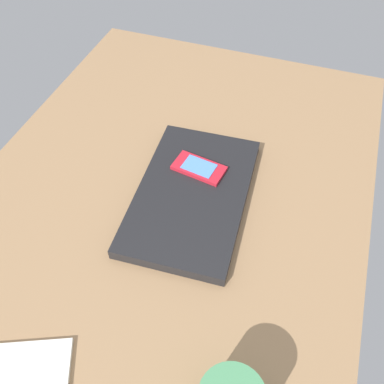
{
  "coord_description": "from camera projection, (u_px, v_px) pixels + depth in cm",
  "views": [
    {
      "loc": [
        46.98,
        22.98,
        69.37
      ],
      "look_at": [
        -4.39,
        5.15,
        5.0
      ],
      "focal_mm": 39.61,
      "sensor_mm": 36.0,
      "label": 1
    }
  ],
  "objects": [
    {
      "name": "desk_surface",
      "position": [
        161.0,
        212.0,
        0.85
      ],
      "size": [
        120.0,
        80.0,
        3.0
      ],
      "primitive_type": "cube",
      "color": "#9E7751",
      "rests_on": "ground"
    },
    {
      "name": "laptop_closed",
      "position": [
        192.0,
        195.0,
        0.85
      ],
      "size": [
        36.47,
        23.54,
        2.31
      ],
      "primitive_type": "cube",
      "rotation": [
        0.0,
        0.0,
        0.06
      ],
      "color": "black",
      "rests_on": "desk_surface"
    },
    {
      "name": "cell_phone_on_laptop",
      "position": [
        199.0,
        168.0,
        0.87
      ],
      "size": [
        7.04,
        11.33,
        0.97
      ],
      "color": "red",
      "rests_on": "laptop_closed"
    }
  ]
}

